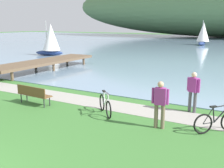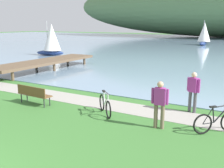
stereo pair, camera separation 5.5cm
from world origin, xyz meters
The scene contains 9 objects.
shoreline_path centered at (0.00, 7.75, 0.01)m, with size 60.00×1.50×0.01m, color #A39E93.
park_bench_near_camera centered at (-2.84, 6.08, 0.52)m, with size 1.82×0.57×0.88m.
bicycle_leaning_near_bench centered at (5.03, 6.80, 0.40)m, with size 1.29×1.30×1.01m.
bicycle_beside_path centered at (0.75, 6.53, 0.40)m, with size 1.31×1.27×1.01m.
person_at_shoreline centered at (3.78, 8.60, 0.98)m, with size 0.58×0.34×1.71m.
person_on_the_grass centered at (3.19, 6.20, 0.98)m, with size 0.60×0.28×1.71m.
sailboat_nearest_to_shore centered at (-15.53, 21.26, 1.89)m, with size 3.48×2.49×3.94m.
sailboat_toward_hillside centered at (-3.55, 46.42, 2.03)m, with size 2.14×3.60×4.22m.
pier_dock centered at (-9.00, 13.26, 0.69)m, with size 2.40×10.00×0.80m.
Camera 2 is at (6.27, -2.44, 3.64)m, focal length 43.07 mm.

